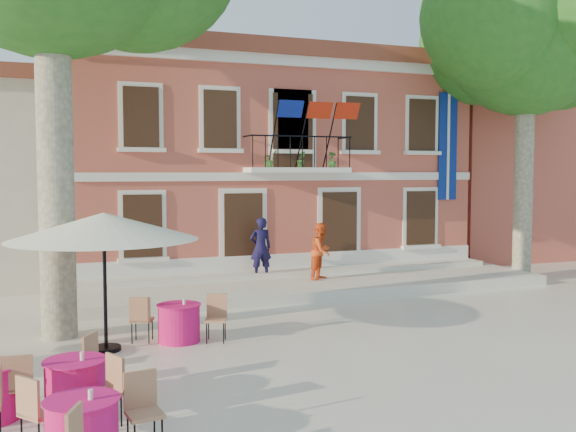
{
  "coord_description": "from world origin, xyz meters",
  "views": [
    {
      "loc": [
        -5.02,
        -12.65,
        3.46
      ],
      "look_at": [
        0.93,
        3.5,
        2.26
      ],
      "focal_mm": 40.0,
      "sensor_mm": 36.0,
      "label": 1
    }
  ],
  "objects_px": {
    "pedestrian_orange": "(322,251)",
    "cafe_table_1": "(75,383)",
    "patio_umbrella": "(104,227)",
    "cafe_table_4": "(179,321)",
    "plane_tree_east": "(527,32)",
    "pedestrian_navy": "(261,248)",
    "cafe_table_2": "(82,427)"
  },
  "relations": [
    {
      "from": "pedestrian_orange",
      "to": "cafe_table_1",
      "type": "height_order",
      "value": "pedestrian_orange"
    },
    {
      "from": "patio_umbrella",
      "to": "cafe_table_4",
      "type": "xyz_separation_m",
      "value": [
        1.45,
        0.16,
        -1.99
      ]
    },
    {
      "from": "plane_tree_east",
      "to": "pedestrian_orange",
      "type": "relative_size",
      "value": 6.42
    },
    {
      "from": "plane_tree_east",
      "to": "pedestrian_orange",
      "type": "bearing_deg",
      "value": 177.4
    },
    {
      "from": "pedestrian_navy",
      "to": "pedestrian_orange",
      "type": "xyz_separation_m",
      "value": [
        1.59,
        -0.89,
        -0.07
      ]
    },
    {
      "from": "pedestrian_navy",
      "to": "cafe_table_4",
      "type": "xyz_separation_m",
      "value": [
        -3.42,
        -5.22,
        -0.78
      ]
    },
    {
      "from": "patio_umbrella",
      "to": "cafe_table_1",
      "type": "height_order",
      "value": "patio_umbrella"
    },
    {
      "from": "cafe_table_2",
      "to": "cafe_table_4",
      "type": "distance_m",
      "value": 5.42
    },
    {
      "from": "patio_umbrella",
      "to": "cafe_table_4",
      "type": "distance_m",
      "value": 2.46
    },
    {
      "from": "pedestrian_navy",
      "to": "cafe_table_1",
      "type": "height_order",
      "value": "pedestrian_navy"
    },
    {
      "from": "pedestrian_orange",
      "to": "cafe_table_1",
      "type": "bearing_deg",
      "value": -172.58
    },
    {
      "from": "pedestrian_orange",
      "to": "cafe_table_4",
      "type": "height_order",
      "value": "pedestrian_orange"
    },
    {
      "from": "plane_tree_east",
      "to": "patio_umbrella",
      "type": "distance_m",
      "value": 15.07
    },
    {
      "from": "cafe_table_2",
      "to": "cafe_table_4",
      "type": "xyz_separation_m",
      "value": [
        2.09,
        5.0,
        -0.01
      ]
    },
    {
      "from": "cafe_table_1",
      "to": "plane_tree_east",
      "type": "bearing_deg",
      "value": 27.49
    },
    {
      "from": "plane_tree_east",
      "to": "cafe_table_4",
      "type": "distance_m",
      "value": 14.65
    },
    {
      "from": "plane_tree_east",
      "to": "pedestrian_orange",
      "type": "height_order",
      "value": "plane_tree_east"
    },
    {
      "from": "cafe_table_2",
      "to": "plane_tree_east",
      "type": "bearing_deg",
      "value": 32.69
    },
    {
      "from": "plane_tree_east",
      "to": "pedestrian_orange",
      "type": "xyz_separation_m",
      "value": [
        -6.95,
        0.32,
        -6.75
      ]
    },
    {
      "from": "patio_umbrella",
      "to": "pedestrian_orange",
      "type": "distance_m",
      "value": 7.96
    },
    {
      "from": "plane_tree_east",
      "to": "cafe_table_2",
      "type": "height_order",
      "value": "plane_tree_east"
    },
    {
      "from": "pedestrian_navy",
      "to": "cafe_table_4",
      "type": "bearing_deg",
      "value": 60.04
    },
    {
      "from": "cafe_table_4",
      "to": "patio_umbrella",
      "type": "bearing_deg",
      "value": -173.69
    },
    {
      "from": "pedestrian_navy",
      "to": "cafe_table_2",
      "type": "bearing_deg",
      "value": 64.95
    },
    {
      "from": "plane_tree_east",
      "to": "cafe_table_1",
      "type": "xyz_separation_m",
      "value": [
        -14.07,
        -7.32,
        -7.46
      ]
    },
    {
      "from": "plane_tree_east",
      "to": "cafe_table_2",
      "type": "relative_size",
      "value": 5.75
    },
    {
      "from": "pedestrian_navy",
      "to": "pedestrian_orange",
      "type": "relative_size",
      "value": 1.08
    },
    {
      "from": "patio_umbrella",
      "to": "cafe_table_1",
      "type": "relative_size",
      "value": 1.93
    },
    {
      "from": "pedestrian_orange",
      "to": "cafe_table_2",
      "type": "xyz_separation_m",
      "value": [
        -7.09,
        -9.33,
        -0.7
      ]
    },
    {
      "from": "patio_umbrella",
      "to": "pedestrian_navy",
      "type": "relative_size",
      "value": 2.0
    },
    {
      "from": "patio_umbrella",
      "to": "pedestrian_orange",
      "type": "height_order",
      "value": "patio_umbrella"
    },
    {
      "from": "pedestrian_navy",
      "to": "cafe_table_2",
      "type": "distance_m",
      "value": 11.63
    }
  ]
}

